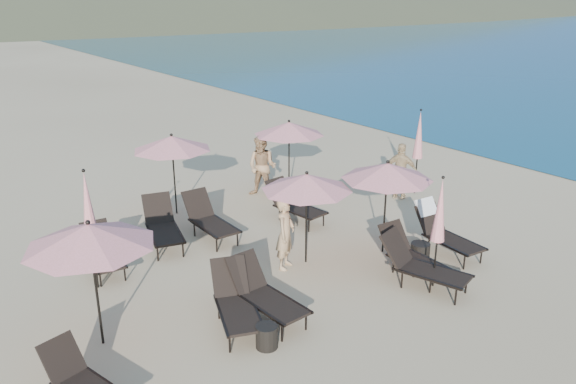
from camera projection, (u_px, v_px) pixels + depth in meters
ground at (386, 288)px, 11.59m from camera, size 800.00×800.00×0.00m
lounger_0 at (82, 381)px, 8.19m from camera, size 0.96×1.60×0.87m
lounger_1 at (236, 301)px, 10.18m from camera, size 1.22×1.89×1.02m
lounger_2 at (265, 293)px, 10.43m from camera, size 0.82×1.84×1.03m
lounger_3 at (422, 265)px, 11.50m from camera, size 1.22×1.96×1.06m
lounger_4 at (412, 255)px, 12.03m from camera, size 0.69×1.72×0.98m
lounger_5 at (443, 230)px, 13.08m from camera, size 0.78×1.84×1.12m
lounger_6 at (102, 251)px, 12.24m from camera, size 0.75×1.66×0.93m
lounger_7 at (163, 225)px, 13.46m from camera, size 1.12×1.96×1.06m
lounger_8 at (209, 219)px, 13.87m from camera, size 0.71×1.82×1.05m
lounger_9 at (294, 204)px, 14.92m from camera, size 0.92×1.84×1.01m
umbrella_open_0 at (89, 235)px, 9.09m from camera, size 2.15×2.15×2.31m
umbrella_open_1 at (307, 182)px, 12.10m from camera, size 2.00×2.00×2.16m
umbrella_open_2 at (387, 171)px, 12.58m from camera, size 2.08×2.08×2.24m
umbrella_open_3 at (172, 143)px, 14.88m from camera, size 2.11×2.11×2.27m
umbrella_open_4 at (289, 129)px, 16.52m from camera, size 2.10×2.10×2.26m
umbrella_closed_0 at (440, 211)px, 11.12m from camera, size 0.28×0.28×2.41m
umbrella_closed_1 at (419, 135)px, 16.53m from camera, size 0.30×0.30×2.60m
umbrella_closed_2 at (88, 207)px, 11.02m from camera, size 0.30×0.30×2.57m
side_table_0 at (267, 336)px, 9.59m from camera, size 0.39×0.39×0.42m
side_table_1 at (420, 252)px, 12.71m from camera, size 0.44×0.44×0.43m
beachgoer_a at (285, 234)px, 12.21m from camera, size 0.71×0.66×1.62m
beachgoer_b at (262, 167)px, 16.57m from camera, size 1.07×1.13×1.84m
beachgoer_c at (401, 171)px, 16.43m from camera, size 0.87×1.05×1.67m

